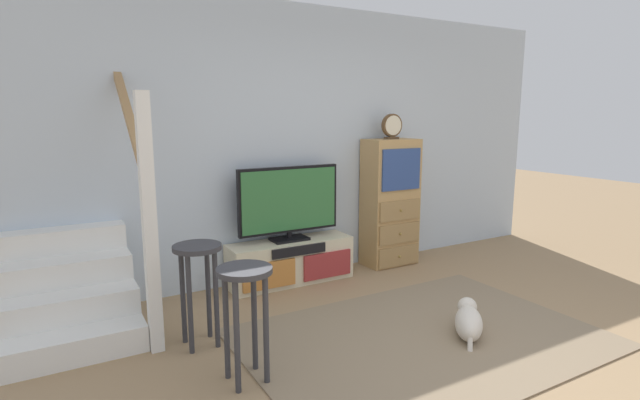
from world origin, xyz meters
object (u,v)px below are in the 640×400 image
(media_console, at_px, (291,261))
(desk_clock, at_px, (392,126))
(dog, at_px, (468,321))
(television, at_px, (289,202))
(bar_stool_far, at_px, (198,272))
(side_cabinet, at_px, (390,203))
(bar_stool_near, at_px, (245,298))

(media_console, xyz_separation_m, desk_clock, (1.21, -0.00, 1.30))
(media_console, distance_m, dog, 1.84)
(dog, bearing_deg, television, 110.01)
(television, xyz_separation_m, bar_stool_far, (-1.15, -0.89, -0.26))
(side_cabinet, bearing_deg, television, 179.36)
(side_cabinet, xyz_separation_m, bar_stool_near, (-2.27, -1.50, -0.14))
(television, distance_m, bar_stool_near, 1.85)
(television, relative_size, bar_stool_near, 1.41)
(side_cabinet, xyz_separation_m, desk_clock, (-0.02, -0.01, 0.83))
(television, bearing_deg, side_cabinet, -0.64)
(television, bearing_deg, media_console, -90.00)
(media_console, xyz_separation_m, bar_stool_near, (-1.04, -1.49, 0.33))
(bar_stool_far, xyz_separation_m, dog, (1.79, -0.86, -0.43))
(side_cabinet, distance_m, bar_stool_far, 2.54)
(media_console, height_order, dog, media_console)
(media_console, relative_size, television, 1.19)
(desk_clock, relative_size, bar_stool_near, 0.36)
(side_cabinet, bearing_deg, bar_stool_far, -159.84)
(media_console, height_order, bar_stool_far, bar_stool_far)
(side_cabinet, height_order, bar_stool_near, side_cabinet)
(side_cabinet, relative_size, bar_stool_far, 1.85)
(media_console, relative_size, dog, 2.72)
(media_console, relative_size, side_cabinet, 0.90)
(desk_clock, xyz_separation_m, dog, (-0.57, -1.71, -1.40))
(media_console, height_order, side_cabinet, side_cabinet)
(media_console, bearing_deg, dog, -69.73)
(desk_clock, relative_size, bar_stool_far, 0.36)
(bar_stool_near, bearing_deg, dog, -7.91)
(bar_stool_far, bearing_deg, television, 37.55)
(television, height_order, bar_stool_far, television)
(television, bearing_deg, bar_stool_near, -124.62)
(desk_clock, bearing_deg, media_console, 179.78)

